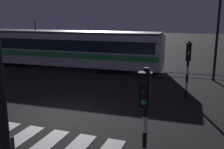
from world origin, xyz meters
TOP-DOWN VIEW (x-y plane):
  - ground_plane at (0.00, 0.00)m, footprint 120.00×120.00m
  - rail_near at (0.00, 10.22)m, footprint 80.00×0.12m
  - rail_far at (0.00, 11.66)m, footprint 80.00×0.12m
  - traffic_light_corner_near_right at (4.37, -2.94)m, footprint 0.36×0.42m
  - traffic_light_corner_far_right at (5.31, 5.06)m, footprint 0.36×0.42m
  - street_lamp_trackside_right at (7.07, 9.65)m, footprint 0.44×1.21m
  - tram at (-5.48, 10.94)m, footprint 17.75×2.58m

SIDE VIEW (x-z plane):
  - ground_plane at x=0.00m, z-range 0.00..0.00m
  - rail_near at x=0.00m, z-range 0.00..0.03m
  - rail_far at x=0.00m, z-range 0.00..0.03m
  - tram at x=-5.48m, z-range -0.32..3.83m
  - traffic_light_corner_far_right at x=5.31m, z-range 0.51..3.73m
  - traffic_light_corner_near_right at x=4.37m, z-range 0.52..3.75m
  - street_lamp_trackside_right at x=7.07m, z-range 0.98..8.51m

